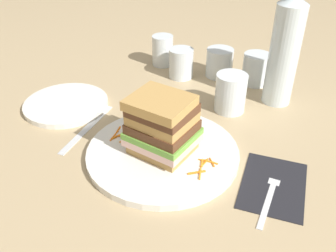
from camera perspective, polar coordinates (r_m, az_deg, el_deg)
name	(u,v)px	position (r m, az deg, el deg)	size (l,w,h in m)	color
ground_plane	(157,154)	(0.73, -1.73, -4.35)	(3.00, 3.00, 0.00)	tan
main_plate	(162,154)	(0.72, -0.96, -4.36)	(0.30, 0.30, 0.01)	white
sandwich	(161,126)	(0.68, -1.04, -0.06)	(0.14, 0.13, 0.12)	tan
carrot_shred_0	(134,131)	(0.77, -5.36, -0.82)	(0.00, 0.00, 0.02)	orange
carrot_shred_1	(117,136)	(0.75, -8.01, -1.56)	(0.00, 0.00, 0.02)	orange
carrot_shred_2	(119,129)	(0.78, -7.70, -0.49)	(0.00, 0.00, 0.02)	orange
carrot_shred_3	(128,139)	(0.75, -6.31, -1.99)	(0.00, 0.00, 0.03)	orange
carrot_shred_4	(128,133)	(0.76, -6.25, -1.10)	(0.00, 0.00, 0.03)	orange
carrot_shred_5	(132,138)	(0.75, -5.56, -1.90)	(0.00, 0.00, 0.02)	orange
carrot_shred_6	(123,136)	(0.75, -7.04, -1.64)	(0.00, 0.00, 0.02)	orange
carrot_shred_7	(134,133)	(0.76, -5.33, -1.16)	(0.00, 0.00, 0.03)	orange
carrot_shred_8	(115,135)	(0.76, -8.34, -1.44)	(0.00, 0.00, 0.03)	orange
carrot_shred_9	(209,163)	(0.68, 6.45, -5.76)	(0.00, 0.00, 0.03)	orange
carrot_shred_10	(200,174)	(0.66, 5.03, -7.42)	(0.00, 0.00, 0.03)	orange
carrot_shred_11	(202,163)	(0.68, 5.32, -5.79)	(0.00, 0.00, 0.02)	orange
carrot_shred_12	(197,172)	(0.66, 4.48, -7.22)	(0.00, 0.00, 0.03)	orange
carrot_shred_13	(206,161)	(0.69, 5.97, -5.43)	(0.00, 0.00, 0.03)	orange
carrot_shred_14	(211,163)	(0.68, 6.80, -5.76)	(0.00, 0.00, 0.03)	orange
carrot_shred_15	(204,163)	(0.68, 5.65, -5.76)	(0.00, 0.00, 0.03)	orange
napkin_dark	(273,185)	(0.68, 16.09, -8.79)	(0.11, 0.16, 0.00)	black
fork	(271,192)	(0.66, 15.76, -9.80)	(0.02, 0.17, 0.00)	silver
knife	(86,129)	(0.81, -12.71, -0.54)	(0.02, 0.20, 0.00)	silver
juice_glass	(230,95)	(0.86, 9.71, 4.80)	(0.07, 0.07, 0.09)	white
water_bottle	(285,50)	(0.88, 17.73, 11.20)	(0.07, 0.07, 0.29)	silver
empty_tumbler_0	(181,63)	(1.00, 2.05, 9.76)	(0.07, 0.07, 0.08)	silver
empty_tumbler_1	(256,69)	(1.00, 13.56, 8.66)	(0.07, 0.07, 0.08)	silver
empty_tumbler_2	(219,63)	(1.02, 8.03, 9.75)	(0.07, 0.07, 0.08)	silver
empty_tumbler_3	(163,50)	(1.08, -0.84, 11.69)	(0.06, 0.06, 0.09)	silver
side_plate	(66,104)	(0.91, -15.59, 3.30)	(0.20, 0.20, 0.01)	white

